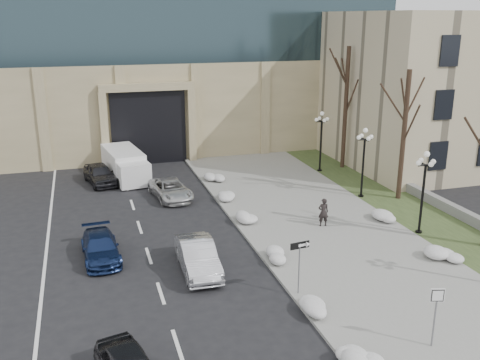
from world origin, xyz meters
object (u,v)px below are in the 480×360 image
(one_way_sign, at_px, (303,251))
(car_b, at_px, (198,257))
(car_c, at_px, (100,247))
(car_e, at_px, (100,174))
(keep_sign, at_px, (436,305))
(car_d, at_px, (171,189))
(box_truck, at_px, (125,165))
(pedestrian, at_px, (323,212))
(lamppost_c, at_px, (364,153))
(lamppost_b, at_px, (424,181))
(lamppost_d, at_px, (321,133))

(one_way_sign, bearing_deg, car_b, 130.07)
(car_c, relative_size, car_e, 1.00)
(keep_sign, bearing_deg, car_d, 122.63)
(car_d, relative_size, one_way_sign, 1.77)
(car_e, height_order, box_truck, box_truck)
(pedestrian, bearing_deg, lamppost_c, -130.18)
(lamppost_b, distance_m, lamppost_d, 13.00)
(car_c, height_order, car_e, car_e)
(car_c, relative_size, lamppost_d, 0.89)
(car_b, distance_m, car_d, 10.96)
(one_way_sign, height_order, lamppost_d, lamppost_d)
(car_e, bearing_deg, lamppost_b, -53.78)
(car_c, height_order, one_way_sign, one_way_sign)
(car_d, xyz_separation_m, lamppost_b, (12.19, -10.09, 2.45))
(keep_sign, bearing_deg, car_b, 143.38)
(car_c, xyz_separation_m, pedestrian, (12.40, 0.56, 0.33))
(box_truck, relative_size, lamppost_b, 1.42)
(car_e, distance_m, lamppost_b, 22.35)
(car_c, distance_m, keep_sign, 15.92)
(car_b, relative_size, car_e, 1.07)
(lamppost_d, bearing_deg, lamppost_c, -90.00)
(box_truck, bearing_deg, keep_sign, -79.58)
(one_way_sign, bearing_deg, keep_sign, -65.99)
(car_e, xyz_separation_m, one_way_sign, (7.59, -19.25, 1.36))
(lamppost_b, relative_size, lamppost_c, 1.00)
(car_e, bearing_deg, one_way_sign, -80.37)
(car_d, bearing_deg, pedestrian, -54.23)
(keep_sign, bearing_deg, lamppost_d, 90.03)
(car_e, bearing_deg, car_c, -104.42)
(lamppost_c, bearing_deg, one_way_sign, -129.35)
(car_b, relative_size, box_truck, 0.67)
(lamppost_d, bearing_deg, keep_sign, -104.86)
(keep_sign, bearing_deg, pedestrian, 98.96)
(car_b, relative_size, lamppost_d, 0.95)
(one_way_sign, relative_size, lamppost_d, 0.53)
(pedestrian, bearing_deg, car_e, -37.49)
(pedestrian, height_order, lamppost_c, lamppost_c)
(pedestrian, bearing_deg, keep_sign, 93.01)
(car_d, height_order, box_truck, box_truck)
(car_d, distance_m, lamppost_d, 12.77)
(car_d, bearing_deg, car_c, -129.34)
(car_c, distance_m, car_d, 9.59)
(lamppost_b, bearing_deg, lamppost_c, 90.00)
(car_b, relative_size, lamppost_c, 0.95)
(car_d, height_order, pedestrian, pedestrian)
(car_c, bearing_deg, keep_sign, -48.43)
(lamppost_c, bearing_deg, box_truck, 147.69)
(lamppost_d, bearing_deg, car_b, -132.64)
(car_b, height_order, lamppost_b, lamppost_b)
(pedestrian, xyz_separation_m, lamppost_d, (4.72, 10.59, 2.13))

